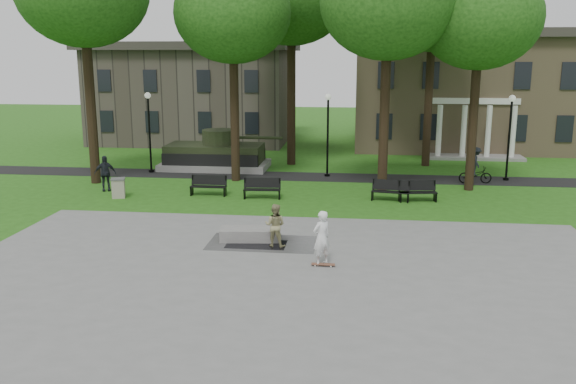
# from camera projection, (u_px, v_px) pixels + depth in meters

# --- Properties ---
(ground) EXTENTS (120.00, 120.00, 0.00)m
(ground) POSITION_uv_depth(u_px,v_px,m) (297.00, 238.00, 23.33)
(ground) COLOR #245514
(ground) RESTS_ON ground
(plaza) EXTENTS (22.00, 16.00, 0.02)m
(plaza) POSITION_uv_depth(u_px,v_px,m) (280.00, 286.00, 18.48)
(plaza) COLOR gray
(plaza) RESTS_ON ground
(footpath) EXTENTS (44.00, 2.60, 0.01)m
(footpath) POSITION_uv_depth(u_px,v_px,m) (318.00, 177.00, 34.96)
(footpath) COLOR black
(footpath) RESTS_ON ground
(building_right) EXTENTS (17.00, 12.00, 8.60)m
(building_right) POSITION_uv_depth(u_px,v_px,m) (462.00, 89.00, 46.44)
(building_right) COLOR #9E8460
(building_right) RESTS_ON ground
(building_left) EXTENTS (15.00, 10.00, 7.20)m
(building_left) POSITION_uv_depth(u_px,v_px,m) (196.00, 96.00, 49.46)
(building_left) COLOR #4C443D
(building_left) RESTS_ON ground
(tree_1) EXTENTS (6.20, 6.20, 11.63)m
(tree_1) POSITION_uv_depth(u_px,v_px,m) (233.00, 14.00, 32.04)
(tree_1) COLOR black
(tree_1) RESTS_ON ground
(tree_2) EXTENTS (6.60, 6.60, 12.16)m
(tree_2) POSITION_uv_depth(u_px,v_px,m) (388.00, 2.00, 29.12)
(tree_2) COLOR black
(tree_2) RESTS_ON ground
(tree_3) EXTENTS (6.00, 6.00, 11.19)m
(tree_3) POSITION_uv_depth(u_px,v_px,m) (480.00, 18.00, 29.74)
(tree_3) COLOR black
(tree_3) RESTS_ON ground
(tree_5) EXTENTS (6.40, 6.40, 12.44)m
(tree_5) POSITION_uv_depth(u_px,v_px,m) (433.00, 7.00, 36.46)
(tree_5) COLOR black
(tree_5) RESTS_ON ground
(lamp_left) EXTENTS (0.36, 0.36, 4.73)m
(lamp_left) POSITION_uv_depth(u_px,v_px,m) (149.00, 126.00, 35.76)
(lamp_left) COLOR black
(lamp_left) RESTS_ON ground
(lamp_mid) EXTENTS (0.36, 0.36, 4.73)m
(lamp_mid) POSITION_uv_depth(u_px,v_px,m) (328.00, 128.00, 34.58)
(lamp_mid) COLOR black
(lamp_mid) RESTS_ON ground
(lamp_right) EXTENTS (0.36, 0.36, 4.73)m
(lamp_right) POSITION_uv_depth(u_px,v_px,m) (510.00, 131.00, 33.45)
(lamp_right) COLOR black
(lamp_right) RESTS_ON ground
(tank_monument) EXTENTS (7.45, 3.40, 2.40)m
(tank_monument) POSITION_uv_depth(u_px,v_px,m) (216.00, 155.00, 37.44)
(tank_monument) COLOR gray
(tank_monument) RESTS_ON ground
(puddle) EXTENTS (2.20, 1.20, 0.00)m
(puddle) POSITION_uv_depth(u_px,v_px,m) (256.00, 244.00, 22.47)
(puddle) COLOR black
(puddle) RESTS_ON plaza
(concrete_block) EXTENTS (2.29, 1.22, 0.45)m
(concrete_block) POSITION_uv_depth(u_px,v_px,m) (250.00, 234.00, 23.00)
(concrete_block) COLOR gray
(concrete_block) RESTS_ON plaza
(skateboard) EXTENTS (0.78, 0.20, 0.07)m
(skateboard) POSITION_uv_depth(u_px,v_px,m) (323.00, 265.00, 20.16)
(skateboard) COLOR brown
(skateboard) RESTS_ON plaza
(skateboarder) EXTENTS (0.80, 0.78, 1.85)m
(skateboarder) POSITION_uv_depth(u_px,v_px,m) (322.00, 238.00, 20.13)
(skateboarder) COLOR white
(skateboarder) RESTS_ON plaza
(friend_watching) EXTENTS (0.86, 0.72, 1.59)m
(friend_watching) POSITION_uv_depth(u_px,v_px,m) (275.00, 225.00, 22.08)
(friend_watching) COLOR #928E5E
(friend_watching) RESTS_ON plaza
(pedestrian_walker) EXTENTS (1.17, 0.85, 1.84)m
(pedestrian_walker) POSITION_uv_depth(u_px,v_px,m) (105.00, 173.00, 31.22)
(pedestrian_walker) COLOR black
(pedestrian_walker) RESTS_ON ground
(cyclist) EXTENTS (1.78, 1.01, 1.98)m
(cyclist) POSITION_uv_depth(u_px,v_px,m) (476.00, 169.00, 33.10)
(cyclist) COLOR black
(cyclist) RESTS_ON ground
(park_bench_0) EXTENTS (1.81, 0.54, 1.00)m
(park_bench_0) POSITION_uv_depth(u_px,v_px,m) (209.00, 185.00, 30.34)
(park_bench_0) COLOR black
(park_bench_0) RESTS_ON ground
(park_bench_1) EXTENTS (1.83, 0.64, 1.00)m
(park_bench_1) POSITION_uv_depth(u_px,v_px,m) (262.00, 188.00, 29.67)
(park_bench_1) COLOR black
(park_bench_1) RESTS_ON ground
(park_bench_2) EXTENTS (1.85, 0.83, 1.00)m
(park_bench_2) POSITION_uv_depth(u_px,v_px,m) (390.00, 190.00, 29.18)
(park_bench_2) COLOR black
(park_bench_2) RESTS_ON ground
(park_bench_3) EXTENTS (1.85, 0.80, 1.00)m
(park_bench_3) POSITION_uv_depth(u_px,v_px,m) (418.00, 191.00, 29.07)
(park_bench_3) COLOR black
(park_bench_3) RESTS_ON ground
(trash_bin) EXTENTS (0.83, 0.83, 0.96)m
(trash_bin) POSITION_uv_depth(u_px,v_px,m) (118.00, 188.00, 29.84)
(trash_bin) COLOR #9E9782
(trash_bin) RESTS_ON ground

